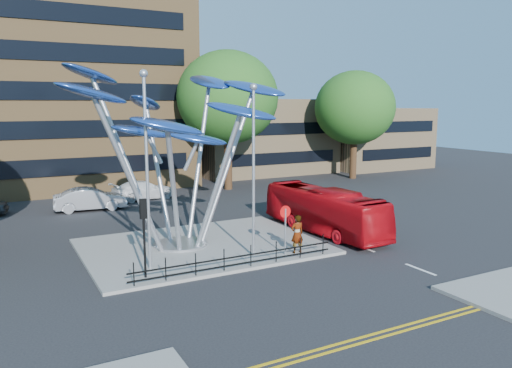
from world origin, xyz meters
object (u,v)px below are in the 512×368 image
no_entry_sign_island (285,221)px  tree_right (228,98)px  street_lamp_right (254,155)px  street_lamp_left (146,154)px  red_bus (324,210)px  traffic_light_island (144,221)px  leaf_sculpture (175,116)px  tree_far (355,108)px  parked_car_mid (90,199)px  parked_car_right (144,190)px  pedestrian (297,234)px

no_entry_sign_island → tree_right: bearing=72.9°
street_lamp_right → no_entry_sign_island: 3.64m
street_lamp_left → no_entry_sign_island: (6.50, -0.98, -3.54)m
tree_right → red_bus: (-1.40, -16.33, -6.73)m
traffic_light_island → no_entry_sign_island: 7.05m
leaf_sculpture → traffic_light_island: (-2.93, -4.18, -4.26)m
tree_far → red_bus: size_ratio=1.15×
leaf_sculpture → street_lamp_right: bearing=-55.1°
street_lamp_right → traffic_light_island: 6.05m
no_entry_sign_island → tree_far: bearing=44.3°
no_entry_sign_island → parked_car_mid: 17.24m
no_entry_sign_island → parked_car_right: bearing=96.1°
red_bus → pedestrian: 5.04m
tree_far → pedestrian: tree_far is taller
street_lamp_right → leaf_sculpture: bearing=124.9°
parked_car_mid → red_bus: bearing=-133.8°
no_entry_sign_island → parked_car_mid: (-6.46, 15.95, -1.00)m
traffic_light_island → street_lamp_right: bearing=5.2°
tree_far → pedestrian: size_ratio=5.65×
no_entry_sign_island → parked_car_right: (-1.96, 18.29, -1.08)m
parked_car_mid → parked_car_right: 5.07m
leaf_sculpture → parked_car_right: (2.10, 14.12, -6.13)m
tree_far → parked_car_mid: size_ratio=2.19×
pedestrian → tree_far: bearing=-133.1°
tree_right → parked_car_right: (-7.96, -1.20, -7.30)m
street_lamp_left → traffic_light_island: bearing=-116.6°
traffic_light_island → pedestrian: 7.83m
leaf_sculpture → red_bus: 10.35m
tree_right → pedestrian: bearing=-105.2°
tree_far → street_lamp_right: (-21.50, -19.00, -2.01)m
red_bus → parked_car_right: 16.51m
leaf_sculpture → street_lamp_left: size_ratio=1.45×
tree_far → leaf_sculpture: bearing=-147.5°
parked_car_right → street_lamp_right: bearing=172.3°
parked_car_right → parked_car_mid: bearing=108.2°
tree_far → street_lamp_left: bearing=-145.1°
tree_far → street_lamp_right: 28.76m
tree_right → parked_car_right: 10.87m
red_bus → pedestrian: bearing=-143.3°
street_lamp_left → no_entry_sign_island: size_ratio=3.59×
tree_right → traffic_light_island: (-13.00, -19.50, -5.42)m
leaf_sculpture → traffic_light_island: leaf_sculpture is taller
red_bus → pedestrian: (-3.91, -3.17, -0.20)m
street_lamp_left → street_lamp_right: size_ratio=1.06×
tree_far → parked_car_right: bearing=-176.9°
tree_right → red_bus: 17.72m
no_entry_sign_island → red_bus: size_ratio=0.26×
street_lamp_left → traffic_light_island: 2.96m
tree_far → pedestrian: bearing=-134.7°
tree_far → street_lamp_right: bearing=-138.5°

